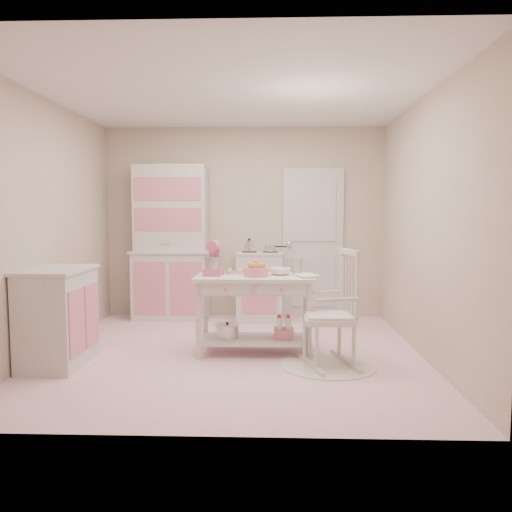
{
  "coord_description": "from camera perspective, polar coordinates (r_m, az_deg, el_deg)",
  "views": [
    {
      "loc": [
        0.4,
        -4.99,
        1.44
      ],
      "look_at": [
        0.21,
        0.54,
        0.96
      ],
      "focal_mm": 35.0,
      "sensor_mm": 36.0,
      "label": 1
    }
  ],
  "objects": [
    {
      "name": "metal_pitcher",
      "position": [
        5.22,
        4.71,
        -1.13
      ],
      "size": [
        0.1,
        0.1,
        0.17
      ],
      "primitive_type": "cylinder",
      "color": "silver",
      "rests_on": "work_table"
    },
    {
      "name": "rocking_chair",
      "position": [
        4.75,
        8.34,
        -5.88
      ],
      "size": [
        0.65,
        0.82,
        1.1
      ],
      "primitive_type": "cube",
      "rotation": [
        0.0,
        0.0,
        0.26
      ],
      "color": "silver",
      "rests_on": "ground"
    },
    {
      "name": "bread_basket",
      "position": [
        5.02,
        0.03,
        -1.83
      ],
      "size": [
        0.25,
        0.25,
        0.09
      ],
      "primitive_type": "cylinder",
      "color": "pink",
      "rests_on": "work_table"
    },
    {
      "name": "door",
      "position": [
        6.89,
        6.52,
        1.46
      ],
      "size": [
        0.82,
        0.05,
        2.04
      ],
      "primitive_type": "cube",
      "color": "silver",
      "rests_on": "ground"
    },
    {
      "name": "mixing_bowl",
      "position": [
        5.14,
        2.75,
        -1.77
      ],
      "size": [
        0.23,
        0.23,
        0.07
      ],
      "primitive_type": "imported",
      "color": "white",
      "rests_on": "work_table"
    },
    {
      "name": "base_cabinet",
      "position": [
        5.09,
        -21.71,
        -6.46
      ],
      "size": [
        0.54,
        0.84,
        0.92
      ],
      "primitive_type": "cube",
      "color": "silver",
      "rests_on": "ground"
    },
    {
      "name": "lace_rug",
      "position": [
        4.88,
        8.26,
        -12.16
      ],
      "size": [
        0.92,
        0.92,
        0.01
      ],
      "primitive_type": "cylinder",
      "color": "white",
      "rests_on": "ground"
    },
    {
      "name": "hutch",
      "position": [
        6.8,
        -9.72,
        1.55
      ],
      "size": [
        1.06,
        0.5,
        2.08
      ],
      "primitive_type": "cube",
      "color": "silver",
      "rests_on": "ground"
    },
    {
      "name": "stand_mixer",
      "position": [
        5.11,
        -4.89,
        -0.31
      ],
      "size": [
        0.22,
        0.29,
        0.34
      ],
      "primitive_type": "cube",
      "rotation": [
        0.0,
        0.0,
        -0.07
      ],
      "color": "#CE5784",
      "rests_on": "work_table"
    },
    {
      "name": "cookie_tray",
      "position": [
        5.26,
        -1.74,
        -1.92
      ],
      "size": [
        0.34,
        0.24,
        0.02
      ],
      "primitive_type": "cube",
      "color": "silver",
      "rests_on": "work_table"
    },
    {
      "name": "stove",
      "position": [
        6.67,
        0.43,
        -3.46
      ],
      "size": [
        0.62,
        0.57,
        0.92
      ],
      "primitive_type": "cube",
      "color": "silver",
      "rests_on": "ground"
    },
    {
      "name": "recipe_book",
      "position": [
        4.96,
        4.98,
        -2.32
      ],
      "size": [
        0.25,
        0.29,
        0.02
      ],
      "primitive_type": "imported",
      "rotation": [
        0.0,
        0.0,
        0.35
      ],
      "color": "white",
      "rests_on": "work_table"
    },
    {
      "name": "work_table",
      "position": [
        5.14,
        -0.18,
        -6.69
      ],
      "size": [
        1.2,
        0.6,
        0.8
      ],
      "primitive_type": "cube",
      "color": "silver",
      "rests_on": "ground"
    },
    {
      "name": "room_shell",
      "position": [
        5.01,
        -2.65,
        7.36
      ],
      "size": [
        3.84,
        3.84,
        2.62
      ],
      "color": "pink",
      "rests_on": "ground"
    }
  ]
}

